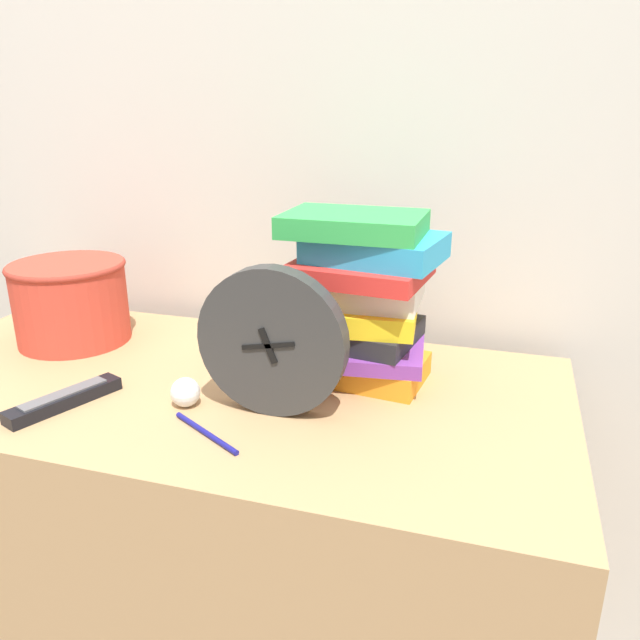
# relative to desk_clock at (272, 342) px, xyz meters

# --- Properties ---
(wall_back) EXTENTS (6.00, 0.04, 2.40)m
(wall_back) POSITION_rel_desk_clock_xyz_m (-0.14, 0.43, 0.38)
(wall_back) COLOR beige
(wall_back) RESTS_ON ground_plane
(desk) EXTENTS (1.18, 0.58, 0.70)m
(desk) POSITION_rel_desk_clock_xyz_m (-0.14, 0.07, -0.47)
(desk) COLOR tan
(desk) RESTS_ON ground_plane
(desk_clock) EXTENTS (0.23, 0.04, 0.23)m
(desk_clock) POSITION_rel_desk_clock_xyz_m (0.00, 0.00, 0.00)
(desk_clock) COLOR #333333
(desk_clock) RESTS_ON desk
(book_stack) EXTENTS (0.27, 0.21, 0.28)m
(book_stack) POSITION_rel_desk_clock_xyz_m (0.10, 0.17, 0.03)
(book_stack) COLOR orange
(book_stack) RESTS_ON desk
(basket) EXTENTS (0.22, 0.22, 0.16)m
(basket) POSITION_rel_desk_clock_xyz_m (-0.49, 0.17, -0.03)
(basket) COLOR #C63D2D
(basket) RESTS_ON desk
(tv_remote) EXTENTS (0.10, 0.19, 0.02)m
(tv_remote) POSITION_rel_desk_clock_xyz_m (-0.32, -0.08, -0.10)
(tv_remote) COLOR black
(tv_remote) RESTS_ON desk
(crumpled_paper_ball) EXTENTS (0.05, 0.05, 0.05)m
(crumpled_paper_ball) POSITION_rel_desk_clock_xyz_m (-0.14, -0.02, -0.09)
(crumpled_paper_ball) COLOR white
(crumpled_paper_ball) RESTS_ON desk
(pen) EXTENTS (0.13, 0.08, 0.01)m
(pen) POSITION_rel_desk_clock_xyz_m (-0.07, -0.10, -0.11)
(pen) COLOR navy
(pen) RESTS_ON desk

